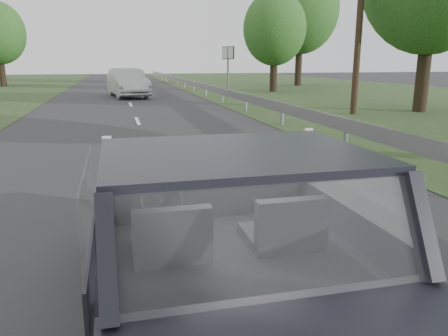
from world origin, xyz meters
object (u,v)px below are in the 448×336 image
subject_car (220,234)px  utility_pole (360,11)px  cat (216,167)px  other_car (128,83)px  highway_sign (228,73)px

subject_car → utility_pole: bearing=56.0°
cat → other_car: 22.03m
highway_sign → utility_pole: 8.56m
cat → utility_pole: size_ratio=0.08×
other_car → cat: bearing=-98.2°
utility_pole → cat: bearing=-125.0°
subject_car → highway_sign: (5.16, 19.73, 0.64)m
utility_pole → subject_car: bearing=-124.0°
subject_car → utility_pole: (8.13, 12.06, 3.01)m
highway_sign → utility_pole: bearing=-88.1°
subject_car → other_car: bearing=89.9°
other_car → highway_sign: 5.90m
highway_sign → cat: bearing=-124.1°
other_car → utility_pole: 13.63m
highway_sign → other_car: bearing=131.0°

